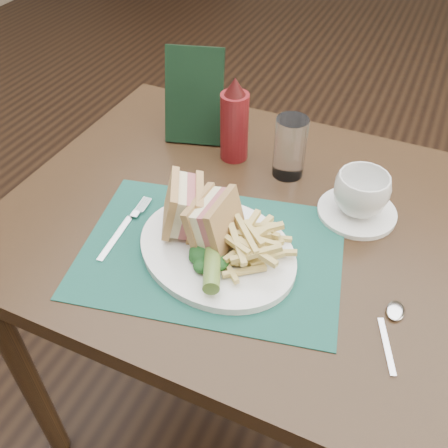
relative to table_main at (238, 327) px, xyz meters
name	(u,v)px	position (x,y,z in m)	size (l,w,h in m)	color
floor	(291,284)	(0.00, 0.50, -0.38)	(7.00, 7.00, 0.00)	black
table_main	(238,327)	(0.00, 0.00, 0.00)	(0.90, 0.75, 0.75)	black
placemat	(212,252)	(-0.01, -0.12, 0.38)	(0.46, 0.33, 0.00)	#174B3F
plate	(217,250)	(0.01, -0.12, 0.38)	(0.30, 0.24, 0.01)	white
sandwich_half_a	(171,206)	(-0.09, -0.11, 0.44)	(0.06, 0.10, 0.09)	tan
sandwich_half_b	(204,217)	(-0.02, -0.11, 0.44)	(0.06, 0.10, 0.09)	tan
kale_garnish	(209,262)	(0.01, -0.17, 0.41)	(0.11, 0.08, 0.03)	#143818
pickle_spear	(212,262)	(0.02, -0.18, 0.41)	(0.03, 0.03, 0.12)	#51722B
fries_pile	(253,242)	(0.07, -0.12, 0.42)	(0.18, 0.20, 0.06)	#D1BA68
fork	(124,226)	(-0.18, -0.14, 0.38)	(0.03, 0.17, 0.01)	silver
spoon	(390,332)	(0.31, -0.17, 0.38)	(0.03, 0.15, 0.01)	silver
saucer	(357,212)	(0.20, 0.08, 0.38)	(0.15, 0.15, 0.01)	white
coffee_cup	(361,193)	(0.20, 0.08, 0.43)	(0.10, 0.10, 0.08)	white
drinking_glass	(290,148)	(0.04, 0.15, 0.44)	(0.07, 0.07, 0.13)	white
ketchup_bottle	(234,119)	(-0.09, 0.16, 0.47)	(0.06, 0.06, 0.19)	maroon
check_presenter	(194,96)	(-0.20, 0.20, 0.48)	(0.13, 0.01, 0.21)	black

